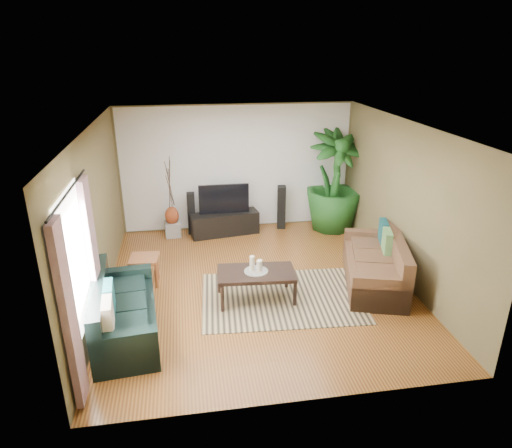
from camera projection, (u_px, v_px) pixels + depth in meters
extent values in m
plane|color=#945B26|center=(258.00, 285.00, 7.79)|extent=(5.50, 5.50, 0.00)
plane|color=white|center=(258.00, 126.00, 6.79)|extent=(5.50, 5.50, 0.00)
plane|color=brown|center=(237.00, 168.00, 9.81)|extent=(5.00, 0.00, 5.00)
plane|color=brown|center=(301.00, 300.00, 4.77)|extent=(5.00, 0.00, 5.00)
plane|color=brown|center=(96.00, 220.00, 6.92)|extent=(0.00, 5.50, 5.50)
plane|color=brown|center=(404.00, 203.00, 7.66)|extent=(0.00, 5.50, 5.50)
plane|color=white|center=(237.00, 168.00, 9.80)|extent=(4.90, 0.00, 4.90)
plane|color=white|center=(75.00, 264.00, 5.44)|extent=(0.00, 1.80, 1.80)
cube|color=gray|center=(69.00, 316.00, 4.85)|extent=(0.08, 0.35, 2.20)
cube|color=gray|center=(93.00, 256.00, 6.23)|extent=(0.08, 0.35, 2.20)
cylinder|color=black|center=(68.00, 192.00, 5.11)|extent=(0.03, 1.90, 0.03)
cube|color=black|center=(125.00, 308.00, 6.35)|extent=(1.00, 1.98, 0.85)
cube|color=brown|center=(374.00, 261.00, 7.72)|extent=(1.41, 2.16, 0.85)
cube|color=tan|center=(282.00, 297.00, 7.41)|extent=(2.67, 1.98, 0.01)
cube|color=black|center=(256.00, 285.00, 7.28)|extent=(1.26, 0.76, 0.50)
cylinder|color=gray|center=(256.00, 271.00, 7.19)|extent=(0.38, 0.38, 0.02)
cylinder|color=beige|center=(252.00, 263.00, 7.16)|extent=(0.08, 0.08, 0.24)
cylinder|color=silver|center=(259.00, 266.00, 7.12)|extent=(0.08, 0.08, 0.19)
cylinder|color=beige|center=(260.00, 264.00, 7.22)|extent=(0.08, 0.08, 0.15)
cube|color=black|center=(225.00, 223.00, 9.80)|extent=(1.49, 0.64, 0.48)
cube|color=black|center=(224.00, 199.00, 9.62)|extent=(1.06, 0.06, 0.63)
cube|color=black|center=(191.00, 213.00, 9.76)|extent=(0.17, 0.19, 0.91)
cube|color=black|center=(281.00, 207.00, 10.04)|extent=(0.20, 0.22, 0.97)
imported|color=#1A501A|center=(334.00, 181.00, 9.80)|extent=(1.47, 1.47, 2.17)
cylinder|color=black|center=(331.00, 221.00, 10.15)|extent=(0.40, 0.40, 0.31)
cube|color=gray|center=(173.00, 229.00, 9.72)|extent=(0.34, 0.34, 0.32)
ellipsoid|color=maroon|center=(172.00, 216.00, 9.61)|extent=(0.29, 0.29, 0.40)
cube|color=#975431|center=(145.00, 270.00, 7.77)|extent=(0.51, 0.51, 0.49)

